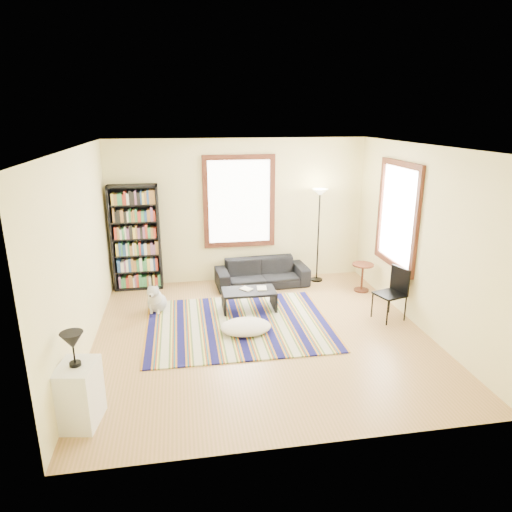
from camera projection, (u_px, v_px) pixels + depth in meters
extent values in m
cube|color=tan|center=(261.00, 337.00, 7.01)|extent=(5.00, 5.00, 0.10)
cube|color=white|center=(262.00, 143.00, 6.14)|extent=(5.00, 5.00, 0.10)
cube|color=#FFEFAB|center=(239.00, 211.00, 8.98)|extent=(5.00, 0.10, 2.80)
cube|color=#FFEFAB|center=(311.00, 322.00, 4.17)|extent=(5.00, 0.10, 2.80)
cube|color=#FFEFAB|center=(77.00, 255.00, 6.17)|extent=(0.10, 5.00, 2.80)
cube|color=#FFEFAB|center=(425.00, 239.00, 6.98)|extent=(0.10, 5.00, 2.80)
cube|color=white|center=(239.00, 202.00, 8.84)|extent=(1.20, 0.06, 1.60)
cube|color=white|center=(398.00, 215.00, 7.66)|extent=(0.06, 1.20, 1.60)
cube|color=#0E0D45|center=(238.00, 324.00, 7.28)|extent=(2.90, 2.32, 0.02)
imported|color=black|center=(262.00, 273.00, 8.90)|extent=(0.81, 1.82, 0.52)
cube|color=black|center=(136.00, 238.00, 8.56)|extent=(0.90, 0.30, 2.00)
cube|color=black|center=(249.00, 300.00, 7.80)|extent=(0.99, 0.68, 0.36)
imported|color=beige|center=(243.00, 290.00, 7.73)|extent=(0.25, 0.24, 0.02)
imported|color=beige|center=(257.00, 288.00, 7.82)|extent=(0.19, 0.24, 0.02)
ellipsoid|color=beige|center=(246.00, 327.00, 7.01)|extent=(0.91, 0.77, 0.20)
cylinder|color=#481F12|center=(362.00, 277.00, 8.63)|extent=(0.47, 0.47, 0.54)
cube|color=black|center=(390.00, 294.00, 7.39)|extent=(0.52, 0.51, 0.86)
cube|color=white|center=(79.00, 394.00, 4.89)|extent=(0.46, 0.56, 0.70)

